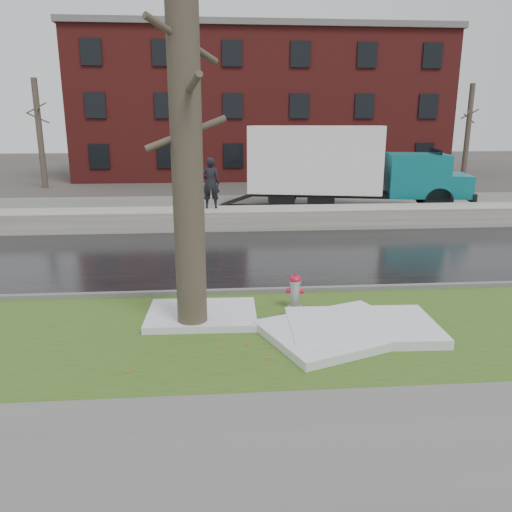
{
  "coord_description": "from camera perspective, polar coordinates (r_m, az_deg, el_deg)",
  "views": [
    {
      "loc": [
        -1.48,
        -10.07,
        3.9
      ],
      "look_at": [
        -0.59,
        0.75,
        1.0
      ],
      "focal_mm": 35.0,
      "sensor_mm": 36.0,
      "label": 1
    }
  ],
  "objects": [
    {
      "name": "bg_tree_right",
      "position": [
        38.3,
        23.05,
        12.95
      ],
      "size": [
        1.4,
        1.62,
        6.5
      ],
      "color": "brown",
      "rests_on": "ground"
    },
    {
      "name": "sidewalk",
      "position": [
        6.55,
        10.0,
        -21.56
      ],
      "size": [
        60.0,
        3.0,
        0.05
      ],
      "primitive_type": "cube",
      "color": "slate",
      "rests_on": "ground"
    },
    {
      "name": "bg_tree_left",
      "position": [
        33.76,
        -23.49,
        12.79
      ],
      "size": [
        1.4,
        1.62,
        6.5
      ],
      "color": "brown",
      "rests_on": "ground"
    },
    {
      "name": "snowbank",
      "position": [
        19.16,
        -0.21,
        4.34
      ],
      "size": [
        60.0,
        1.6,
        0.75
      ],
      "primitive_type": "cube",
      "color": "#B9B5A9",
      "rests_on": "ground"
    },
    {
      "name": "snow_patch_far",
      "position": [
        10.33,
        -6.19,
        -6.67
      ],
      "size": [
        2.24,
        1.66,
        0.14
      ],
      "primitive_type": "cube",
      "rotation": [
        0.0,
        0.0,
        -0.03
      ],
      "color": "silver",
      "rests_on": "verge"
    },
    {
      "name": "verge",
      "position": [
        9.75,
        4.46,
        -8.55
      ],
      "size": [
        60.0,
        4.5,
        0.04
      ],
      "primitive_type": "cube",
      "color": "#314D19",
      "rests_on": "ground"
    },
    {
      "name": "box_truck",
      "position": [
        23.55,
        9.74,
        10.13
      ],
      "size": [
        11.5,
        4.59,
        3.8
      ],
      "rotation": [
        0.0,
        0.0,
        -0.21
      ],
      "color": "black",
      "rests_on": "ground"
    },
    {
      "name": "snow_patch_near",
      "position": [
        9.6,
        9.28,
        -8.46
      ],
      "size": [
        3.15,
        2.8,
        0.16
      ],
      "primitive_type": "cube",
      "rotation": [
        0.0,
        0.0,
        0.37
      ],
      "color": "silver",
      "rests_on": "verge"
    },
    {
      "name": "bg_tree_center",
      "position": [
        36.36,
        -12.22,
        13.73
      ],
      "size": [
        1.4,
        1.62,
        6.5
      ],
      "color": "brown",
      "rests_on": "ground"
    },
    {
      "name": "fire_hydrant",
      "position": [
        10.68,
        4.48,
        -3.91
      ],
      "size": [
        0.39,
        0.35,
        0.78
      ],
      "rotation": [
        0.0,
        0.0,
        -0.2
      ],
      "color": "#9EA1A6",
      "rests_on": "verge"
    },
    {
      "name": "parking_lot",
      "position": [
        23.45,
        -1.04,
        5.41
      ],
      "size": [
        60.0,
        9.0,
        0.03
      ],
      "primitive_type": "cube",
      "color": "slate",
      "rests_on": "ground"
    },
    {
      "name": "ground",
      "position": [
        10.9,
        3.42,
        -6.04
      ],
      "size": [
        120.0,
        120.0,
        0.0
      ],
      "primitive_type": "plane",
      "color": "#47423D",
      "rests_on": "ground"
    },
    {
      "name": "curb",
      "position": [
        11.81,
        2.74,
        -4.0
      ],
      "size": [
        60.0,
        0.15,
        0.14
      ],
      "primitive_type": "cube",
      "color": "slate",
      "rests_on": "ground"
    },
    {
      "name": "snow_patch_side",
      "position": [
        9.85,
        12.05,
        -7.92
      ],
      "size": [
        2.86,
        1.9,
        0.18
      ],
      "primitive_type": "cube",
      "rotation": [
        0.0,
        0.0,
        -0.04
      ],
      "color": "silver",
      "rests_on": "verge"
    },
    {
      "name": "brick_building",
      "position": [
        40.24,
        0.25,
        16.51
      ],
      "size": [
        26.0,
        12.0,
        10.0
      ],
      "primitive_type": "cube",
      "color": "maroon",
      "rests_on": "ground"
    },
    {
      "name": "tree",
      "position": [
        9.17,
        -7.97,
        13.23
      ],
      "size": [
        1.47,
        1.72,
        7.16
      ],
      "rotation": [
        0.0,
        0.0,
        -0.1
      ],
      "color": "brown",
      "rests_on": "verge"
    },
    {
      "name": "worker",
      "position": [
        19.11,
        -5.23,
        8.3
      ],
      "size": [
        0.71,
        0.48,
        1.92
      ],
      "primitive_type": "imported",
      "rotation": [
        0.0,
        0.0,
        3.11
      ],
      "color": "black",
      "rests_on": "snowbank"
    },
    {
      "name": "road",
      "position": [
        15.16,
        1.04,
        0.09
      ],
      "size": [
        60.0,
        7.0,
        0.03
      ],
      "primitive_type": "cube",
      "color": "black",
      "rests_on": "ground"
    }
  ]
}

